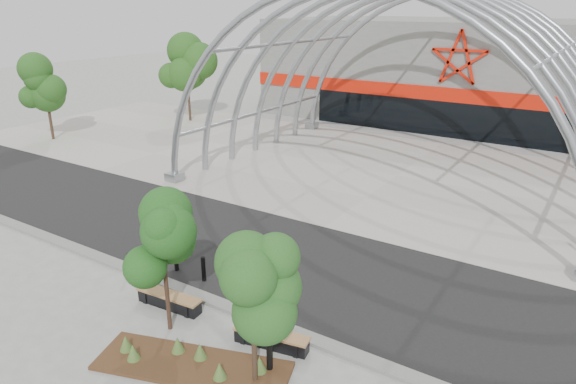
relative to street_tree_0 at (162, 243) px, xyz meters
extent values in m
plane|color=gray|center=(0.35, 2.04, -2.88)|extent=(140.00, 140.00, 0.00)
cube|color=black|center=(0.35, 5.54, -2.87)|extent=(140.00, 7.00, 0.02)
cube|color=#AAA49A|center=(0.35, 17.54, -2.86)|extent=(60.00, 17.00, 0.04)
cube|color=slate|center=(0.35, 1.79, -2.82)|extent=(60.00, 0.50, 0.12)
cube|color=slate|center=(0.35, 35.54, 1.12)|extent=(34.00, 15.00, 8.00)
cube|color=black|center=(0.35, 28.09, -1.58)|extent=(22.00, 0.25, 2.60)
cube|color=red|center=(0.35, 28.09, 0.22)|extent=(34.00, 0.30, 1.00)
torus|color=#959A9F|center=(0.35, 10.04, -2.88)|extent=(20.36, 0.36, 20.36)
torus|color=#959A9F|center=(0.35, 12.54, -2.88)|extent=(20.36, 0.36, 20.36)
torus|color=#959A9F|center=(0.35, 15.04, -2.88)|extent=(20.36, 0.36, 20.36)
torus|color=#959A9F|center=(0.35, 17.54, -2.88)|extent=(20.36, 0.36, 20.36)
torus|color=#959A9F|center=(0.35, 20.04, -2.88)|extent=(20.36, 0.36, 20.36)
torus|color=#959A9F|center=(0.35, 22.54, -2.88)|extent=(20.36, 0.36, 20.36)
torus|color=#959A9F|center=(0.35, 25.04, -2.88)|extent=(20.36, 0.36, 20.36)
cylinder|color=#959A9F|center=(7.42, 17.54, 4.19)|extent=(0.20, 15.00, 0.20)
cylinder|color=#959A9F|center=(-6.72, 17.54, 4.19)|extent=(0.20, 15.00, 0.20)
cylinder|color=#959A9F|center=(-9.31, 17.54, -0.29)|extent=(0.20, 15.00, 0.20)
cube|color=#959A9F|center=(-9.65, 10.04, -2.63)|extent=(0.80, 0.80, 0.50)
cube|color=#959A9F|center=(-9.65, 25.04, -2.63)|extent=(0.80, 0.80, 0.50)
cube|color=#3F2818|center=(1.78, -0.95, -2.83)|extent=(5.57, 3.20, 0.10)
cone|color=#4E6E30|center=(0.29, -1.65, -2.55)|extent=(0.37, 0.37, 0.46)
cone|color=#4E6E30|center=(1.78, -0.63, -2.55)|extent=(0.37, 0.37, 0.46)
cone|color=#4E6E30|center=(2.75, -0.96, -2.55)|extent=(0.37, 0.37, 0.46)
cone|color=#4E6E30|center=(1.07, -0.75, -2.55)|extent=(0.37, 0.37, 0.46)
cone|color=#4E6E30|center=(3.47, -0.19, -2.55)|extent=(0.37, 0.37, 0.46)
cone|color=#4E6E30|center=(-0.20, -1.49, -2.55)|extent=(0.37, 0.37, 0.46)
cylinder|color=black|center=(0.00, 0.00, -1.85)|extent=(0.13, 0.13, 2.05)
ellipsoid|color=#0D4114|center=(0.00, 0.00, 0.01)|extent=(1.76, 1.76, 2.24)
cylinder|color=black|center=(3.55, -0.51, -1.84)|extent=(0.14, 0.14, 2.08)
ellipsoid|color=#1C491E|center=(3.55, -0.51, 0.05)|extent=(1.72, 1.72, 2.27)
cube|color=black|center=(-0.86, 0.84, -2.69)|extent=(2.30, 0.62, 0.39)
cube|color=black|center=(-1.71, 0.77, -2.65)|extent=(0.18, 0.51, 0.45)
cube|color=black|center=(-0.01, 0.91, -2.65)|extent=(0.18, 0.51, 0.45)
cube|color=#8D5F38|center=(-0.86, 0.84, -2.42)|extent=(2.37, 0.70, 0.07)
cube|color=black|center=(3.06, 0.95, -2.69)|extent=(2.22, 0.82, 0.37)
cube|color=black|center=(2.26, 0.79, -2.66)|extent=(0.22, 0.50, 0.44)
cube|color=black|center=(3.87, 1.10, -2.66)|extent=(0.22, 0.50, 0.44)
cube|color=#916239|center=(3.06, 0.95, -2.44)|extent=(2.29, 0.90, 0.07)
cylinder|color=black|center=(-3.55, 1.58, -2.44)|extent=(0.14, 0.14, 0.87)
cylinder|color=black|center=(-2.38, 2.73, -2.39)|extent=(0.16, 0.16, 0.98)
cylinder|color=black|center=(-1.03, 2.70, -2.41)|extent=(0.15, 0.15, 0.94)
cylinder|color=black|center=(2.52, 0.89, -2.43)|extent=(0.14, 0.14, 0.90)
cylinder|color=black|center=(3.63, 0.04, -2.36)|extent=(0.17, 0.17, 1.03)
cylinder|color=black|center=(-19.65, 22.04, -1.23)|extent=(0.20, 0.20, 3.30)
ellipsoid|color=#1D4614|center=(-19.65, 22.04, 1.77)|extent=(3.00, 3.00, 3.60)
cylinder|color=#2F2116|center=(-23.65, 12.04, -1.50)|extent=(0.20, 0.20, 2.75)
ellipsoid|color=#1B4816|center=(-23.65, 12.04, 1.00)|extent=(2.55, 2.55, 3.00)
camera|label=1|loc=(10.09, -9.11, 6.36)|focal=32.00mm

